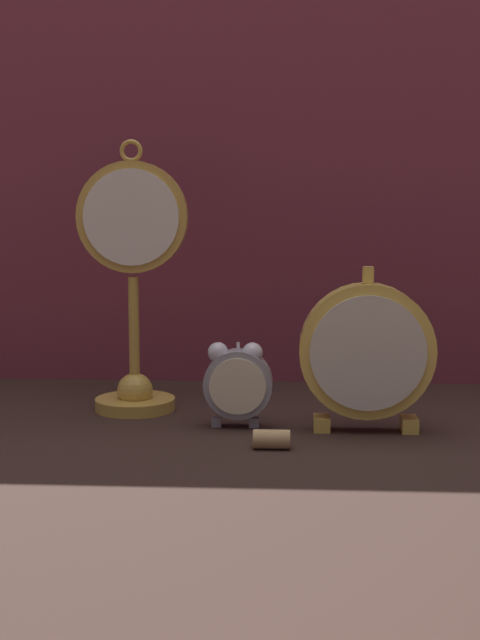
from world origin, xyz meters
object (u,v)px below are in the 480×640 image
wine_cork (272,439)px  pocket_watch_on_stand (133,292)px  alarm_clock_twin_bell (235,381)px  mantel_clock_silver (367,352)px

wine_cork → pocket_watch_on_stand: bearing=136.5°
alarm_clock_twin_bell → mantel_clock_silver: bearing=-4.3°
pocket_watch_on_stand → alarm_clock_twin_bell: pocket_watch_on_stand is taller
alarm_clock_twin_bell → mantel_clock_silver: 0.17m
wine_cork → alarm_clock_twin_bell: bearing=116.5°
pocket_watch_on_stand → alarm_clock_twin_bell: 0.19m
mantel_clock_silver → wine_cork: mantel_clock_silver is taller
alarm_clock_twin_bell → wine_cork: bearing=-63.5°
pocket_watch_on_stand → wine_cork: bearing=-43.5°
pocket_watch_on_stand → mantel_clock_silver: (0.30, -0.09, -0.06)m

